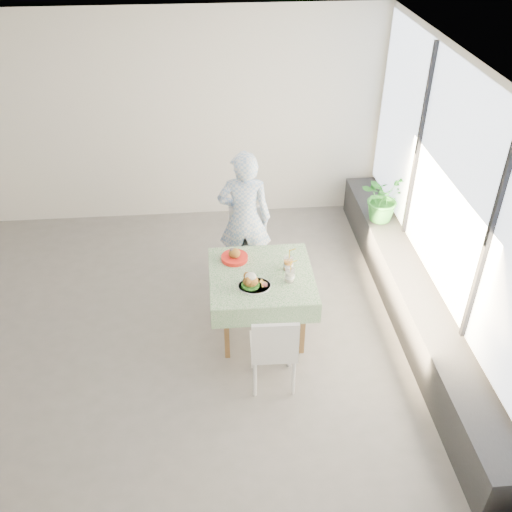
{
  "coord_description": "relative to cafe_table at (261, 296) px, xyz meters",
  "views": [
    {
      "loc": [
        0.7,
        -4.63,
        4.19
      ],
      "look_at": [
        1.11,
        0.0,
        0.93
      ],
      "focal_mm": 40.0,
      "sensor_mm": 36.0,
      "label": 1
    }
  ],
  "objects": [
    {
      "name": "wall_right",
      "position": [
        1.84,
        0.05,
        0.94
      ],
      "size": [
        0.02,
        5.0,
        2.8
      ],
      "primitive_type": "cube",
      "color": "white",
      "rests_on": "ground"
    },
    {
      "name": "window_pane",
      "position": [
        1.81,
        0.05,
        1.19
      ],
      "size": [
        0.01,
        4.8,
        2.18
      ],
      "primitive_type": "cube",
      "color": "#D1E0F9",
      "rests_on": "ground"
    },
    {
      "name": "wall_front",
      "position": [
        -1.16,
        -2.45,
        0.94
      ],
      "size": [
        6.0,
        0.02,
        2.8
      ],
      "primitive_type": "cube",
      "color": "white",
      "rests_on": "ground"
    },
    {
      "name": "chair_far",
      "position": [
        -0.07,
        0.86,
        -0.17
      ],
      "size": [
        0.46,
        0.46,
        0.93
      ],
      "color": "white",
      "rests_on": "ground"
    },
    {
      "name": "chair_near",
      "position": [
        0.04,
        -0.76,
        -0.19
      ],
      "size": [
        0.43,
        0.43,
        0.89
      ],
      "color": "white",
      "rests_on": "ground"
    },
    {
      "name": "juice_cup_orange",
      "position": [
        0.28,
        0.06,
        0.35
      ],
      "size": [
        0.1,
        0.1,
        0.29
      ],
      "color": "white",
      "rests_on": "cafe_table"
    },
    {
      "name": "potted_plant",
      "position": [
        1.62,
        1.34,
        0.34
      ],
      "size": [
        0.72,
        0.71,
        0.61
      ],
      "primitive_type": "imported",
      "rotation": [
        0.0,
        0.0,
        0.68
      ],
      "color": "#2C812B",
      "rests_on": "window_ledge"
    },
    {
      "name": "wall_back",
      "position": [
        -1.16,
        2.55,
        0.94
      ],
      "size": [
        6.0,
        0.02,
        2.8
      ],
      "primitive_type": "cube",
      "color": "white",
      "rests_on": "ground"
    },
    {
      "name": "diner",
      "position": [
        -0.1,
        0.94,
        0.37
      ],
      "size": [
        0.64,
        0.45,
        1.66
      ],
      "primitive_type": "imported",
      "rotation": [
        0.0,
        0.0,
        3.05
      ],
      "color": "#8EB4E4",
      "rests_on": "ground"
    },
    {
      "name": "ceiling",
      "position": [
        -1.16,
        0.05,
        2.34
      ],
      "size": [
        6.0,
        6.0,
        0.0
      ],
      "primitive_type": "plane",
      "rotation": [
        3.14,
        0.0,
        0.0
      ],
      "color": "white",
      "rests_on": "ground"
    },
    {
      "name": "second_dish",
      "position": [
        -0.25,
        0.28,
        0.32
      ],
      "size": [
        0.28,
        0.28,
        0.13
      ],
      "color": "red",
      "rests_on": "cafe_table"
    },
    {
      "name": "main_dish",
      "position": [
        -0.11,
        -0.2,
        0.34
      ],
      "size": [
        0.33,
        0.33,
        0.17
      ],
      "color": "white",
      "rests_on": "cafe_table"
    },
    {
      "name": "window_ledge",
      "position": [
        1.64,
        0.05,
        -0.21
      ],
      "size": [
        0.4,
        4.8,
        0.5
      ],
      "primitive_type": "cube",
      "color": "black",
      "rests_on": "ground"
    },
    {
      "name": "juice_cup_lemonade",
      "position": [
        0.27,
        -0.13,
        0.35
      ],
      "size": [
        0.1,
        0.1,
        0.28
      ],
      "color": "white",
      "rests_on": "cafe_table"
    },
    {
      "name": "cafe_table",
      "position": [
        0.0,
        0.0,
        0.0
      ],
      "size": [
        1.04,
        1.04,
        0.74
      ],
      "color": "brown",
      "rests_on": "ground"
    },
    {
      "name": "floor",
      "position": [
        -1.16,
        0.05,
        -0.46
      ],
      "size": [
        6.0,
        6.0,
        0.0
      ],
      "primitive_type": "plane",
      "color": "slate",
      "rests_on": "ground"
    }
  ]
}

